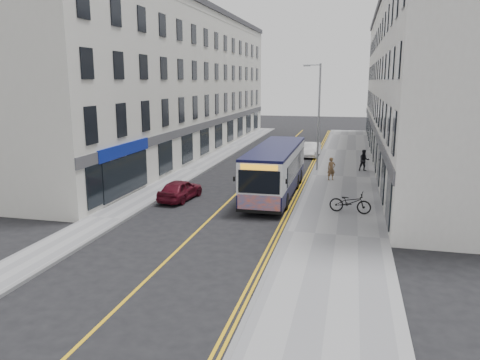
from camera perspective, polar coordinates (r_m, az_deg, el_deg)
The scene contains 17 objects.
ground at distance 23.41m, azimuth -3.78°, elevation -4.85°, with size 140.00×140.00×0.00m, color black.
pavement_east at distance 34.05m, azimuth 12.46°, elevation 0.36°, with size 4.50×64.00×0.12m, color gray.
pavement_west at distance 36.00m, azimuth -5.73°, elevation 1.22°, with size 2.00×64.00×0.12m, color gray.
kerb_east at distance 34.15m, azimuth 8.68°, elevation 0.55°, with size 0.18×64.00×0.13m, color slate.
kerb_west at distance 35.69m, azimuth -4.22°, elevation 1.16°, with size 0.18×64.00×0.13m, color slate.
road_centre_line at distance 34.71m, azimuth 2.09°, elevation 0.77°, with size 0.12×64.00×0.01m, color gold.
road_dbl_yellow_inner at distance 34.20m, azimuth 7.93°, elevation 0.49°, with size 0.10×64.00×0.01m, color gold.
road_dbl_yellow_outer at distance 34.18m, azimuth 8.26°, elevation 0.47°, with size 0.10×64.00×0.01m, color gold.
terrace_east at distance 42.64m, azimuth 20.34°, elevation 10.93°, with size 6.00×46.00×13.00m, color white.
terrace_west at distance 45.19m, azimuth -6.98°, elevation 11.60°, with size 6.00×46.00×13.00m, color silver.
streetlamp at distance 35.54m, azimuth 9.46°, elevation 8.01°, with size 1.32×0.18×8.00m.
city_bus at distance 27.98m, azimuth 4.36°, elevation 1.37°, with size 2.39×10.23×2.97m.
bicycle at distance 24.64m, azimuth 13.29°, elevation -2.66°, with size 0.74×2.12×1.11m, color black.
pedestrian_near at distance 32.43m, azimuth 11.07°, elevation 1.35°, with size 0.57×0.37×1.55m, color brown.
pedestrian_far at distance 36.23m, azimuth 14.89°, elevation 2.33°, with size 0.78×0.61×1.61m, color black.
car_white at distance 42.94m, azimuth 8.69°, elevation 3.67°, with size 1.33×3.83×1.26m, color white.
car_maroon at distance 27.23m, azimuth -7.31°, elevation -1.18°, with size 1.44×3.58×1.22m, color #520D1B.
Camera 1 is at (6.72, -21.37, 6.81)m, focal length 35.00 mm.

